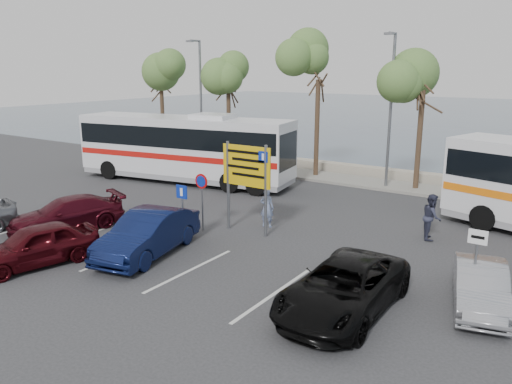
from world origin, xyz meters
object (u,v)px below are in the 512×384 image
Objects in this scene: coach_bus_left at (184,150)px; street_lamp_left at (200,96)px; car_red at (36,245)px; suv_black at (344,288)px; street_lamp_right at (390,103)px; pedestrian_far at (432,217)px; car_maroon at (67,214)px; pedestrian_near at (267,208)px; car_silver_b at (480,286)px; direction_sign at (246,173)px; car_blue at (148,234)px.

street_lamp_left is at bearing 120.06° from coach_bus_left.
suv_black is at bearing 29.52° from car_red.
street_lamp_left is 13.00m from street_lamp_right.
car_maroon is at bearing 100.31° from pedestrian_far.
pedestrian_near reaches higher than car_maroon.
car_red is 1.08× the size of car_silver_b.
suv_black is (17.00, -14.34, -3.91)m from street_lamp_left.
street_lamp_right is 4.52× the size of pedestrian_far.
coach_bus_left is 7.33× the size of pedestrian_far.
direction_sign is 1.95m from pedestrian_near.
street_lamp_right is 1.71× the size of car_blue.
pedestrian_far reaches higher than pedestrian_near.
car_silver_b is (3.00, 2.32, -0.07)m from suv_black.
street_lamp_right is 15.39m from suv_black.
pedestrian_near is (-8.71, 2.75, 0.19)m from car_silver_b.
coach_bus_left is at bearing 121.42° from car_maroon.
suv_black is at bearing -156.20° from car_silver_b.
direction_sign is 0.72× the size of suv_black.
car_blue is (-1.46, -3.94, -1.66)m from direction_sign.
street_lamp_right is at bearing 0.00° from street_lamp_left.
car_silver_b is (12.85, 5.00, -0.07)m from car_red.
street_lamp_right is 1.61× the size of suv_black.
direction_sign is at bearing 98.49° from pedestrian_far.
street_lamp_right is 10.16m from pedestrian_near.
suv_black is 3.07× the size of pedestrian_near.
pedestrian_near is (8.49, -4.45, -1.03)m from coach_bus_left.
street_lamp_left is at bearing 48.84° from pedestrian_far.
car_silver_b is at bearing -22.69° from coach_bus_left.
street_lamp_right reaches higher than car_red.
direction_sign is at bearing 146.19° from suv_black.
pedestrian_far is (6.32, 3.30, -1.54)m from direction_sign.
street_lamp_left is 4.52× the size of pedestrian_far.
street_lamp_left is 2.13× the size of car_silver_b.
street_lamp_right reaches higher than pedestrian_far.
coach_bus_left is (-8.21, 5.50, -0.59)m from direction_sign.
coach_bus_left is 17.14m from suv_black.
car_blue is at bearing -54.40° from coach_bus_left.
street_lamp_left is 23.67m from car_silver_b.
car_maroon reaches higher than car_silver_b.
car_blue is at bearing -103.61° from street_lamp_right.
direction_sign is at bearing -33.80° from coach_bus_left.
pedestrian_near reaches higher than car_red.
car_blue is 10.69m from car_silver_b.
street_lamp_left is 15.09m from pedestrian_near.
direction_sign is 7.53m from car_maroon.
coach_bus_left is at bearing 143.37° from car_silver_b.
coach_bus_left is 8.00× the size of pedestrian_near.
pedestrian_far is at bearing 58.81° from car_red.
direction_sign is 7.30m from pedestrian_far.
pedestrian_far is at bearing -8.59° from coach_bus_left.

